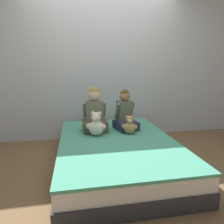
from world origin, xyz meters
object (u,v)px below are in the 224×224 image
(bed, at_px, (117,152))
(teddy_bear_held_by_right_child, at_px, (130,126))
(child_on_right, at_px, (125,113))
(teddy_bear_held_by_left_child, at_px, (96,125))
(child_on_left, at_px, (94,113))

(bed, bearing_deg, teddy_bear_held_by_right_child, 40.30)
(bed, height_order, teddy_bear_held_by_right_child, teddy_bear_held_by_right_child)
(child_on_right, bearing_deg, bed, -128.42)
(child_on_right, relative_size, teddy_bear_held_by_left_child, 1.79)
(teddy_bear_held_by_left_child, distance_m, teddy_bear_held_by_right_child, 0.46)
(bed, height_order, teddy_bear_held_by_left_child, teddy_bear_held_by_left_child)
(teddy_bear_held_by_right_child, bearing_deg, teddy_bear_held_by_left_child, -165.78)
(child_on_left, bearing_deg, bed, -60.71)
(bed, bearing_deg, child_on_left, 120.00)
(teddy_bear_held_by_left_child, bearing_deg, teddy_bear_held_by_right_child, 19.45)
(child_on_right, relative_size, teddy_bear_held_by_right_child, 2.27)
(teddy_bear_held_by_left_child, bearing_deg, child_on_left, 110.77)
(child_on_left, relative_size, child_on_right, 1.08)
(bed, relative_size, teddy_bear_held_by_right_child, 7.84)
(child_on_left, bearing_deg, teddy_bear_held_by_left_child, -90.85)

